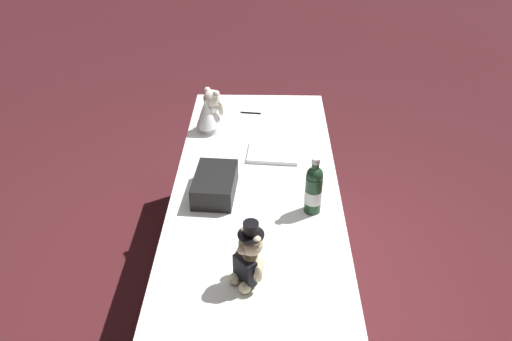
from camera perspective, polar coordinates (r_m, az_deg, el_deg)
The scene contains 8 objects.
ground_plane at distance 2.93m, azimuth 0.00°, elevation -13.47°, with size 12.00×12.00×0.00m, color #47191E.
reception_table at distance 2.68m, azimuth 0.00°, elevation -8.23°, with size 2.01×0.80×0.73m, color white.
teddy_bear_groom at distance 1.91m, azimuth -0.75°, elevation -9.94°, with size 0.14×0.13×0.29m.
teddy_bear_bride at distance 2.87m, azimuth -5.09°, elevation 6.49°, with size 0.21×0.20×0.25m.
champagne_bottle at distance 2.25m, azimuth 6.49°, elevation -2.07°, with size 0.08×0.08×0.28m.
signing_pen at distance 3.08m, azimuth -0.51°, elevation 6.49°, with size 0.02×0.13×0.01m.
gift_case_black at distance 2.38m, azimuth -4.63°, elevation -1.57°, with size 0.30×0.21×0.11m.
guestbook at distance 2.69m, azimuth 1.96°, elevation 2.05°, with size 0.21×0.26×0.02m, color white.
Camera 1 is at (1.97, 0.04, 2.18)m, focal length 35.60 mm.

